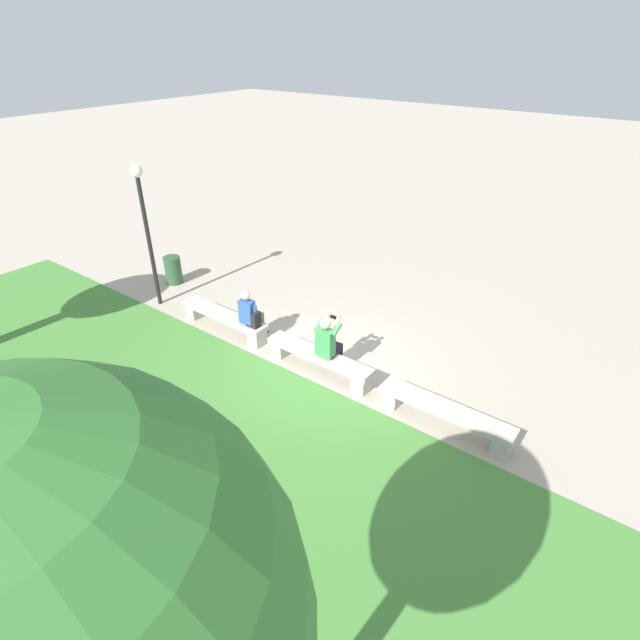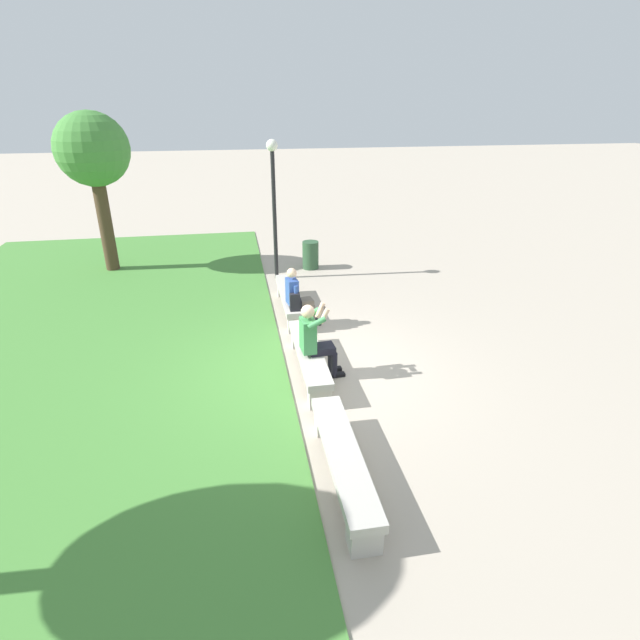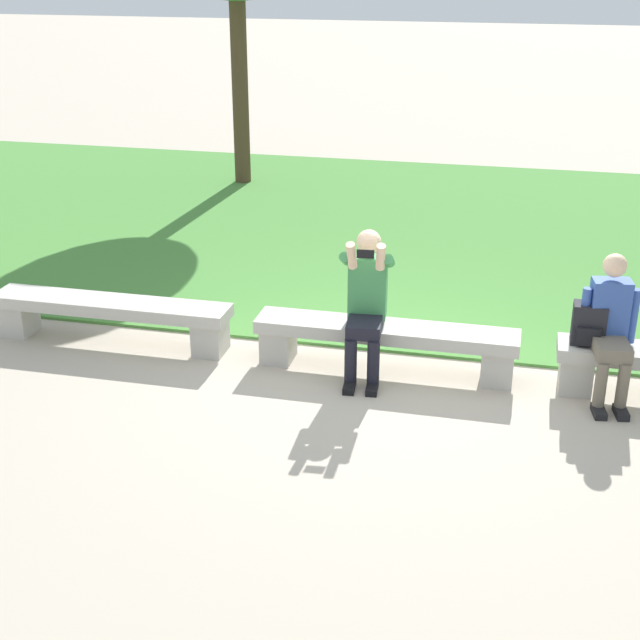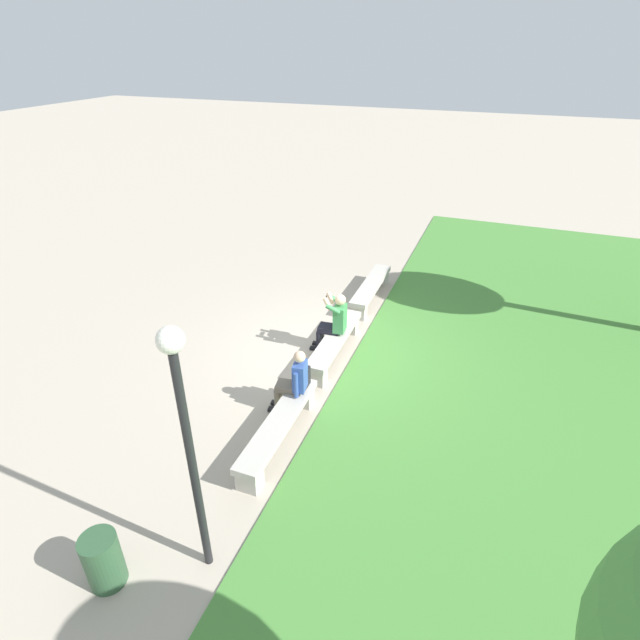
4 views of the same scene
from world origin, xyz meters
TOP-DOWN VIEW (x-y plane):
  - ground_plane at (0.00, 0.00)m, footprint 80.00×80.00m
  - grass_strip at (0.00, 4.38)m, footprint 19.79×8.00m
  - bench_main at (-2.70, 0.00)m, footprint 2.39×0.40m
  - bench_near at (0.00, 0.00)m, footprint 2.39×0.40m
  - person_photographer at (-0.17, -0.08)m, footprint 0.49×0.74m
  - person_distant at (1.91, -0.07)m, footprint 0.48×0.71m
  - backpack at (1.75, 0.01)m, footprint 0.28×0.24m

SIDE VIEW (x-z plane):
  - ground_plane at x=0.00m, z-range 0.00..0.00m
  - grass_strip at x=0.00m, z-range 0.00..0.03m
  - bench_main at x=-2.70m, z-range 0.09..0.54m
  - bench_near at x=0.00m, z-range 0.09..0.54m
  - backpack at x=1.75m, z-range 0.41..0.84m
  - person_distant at x=1.91m, z-range 0.04..1.30m
  - person_photographer at x=-0.17m, z-range 0.08..1.40m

